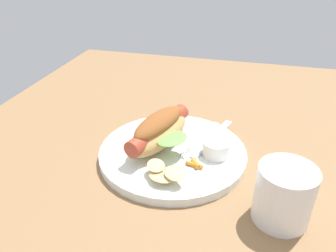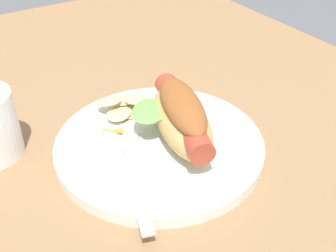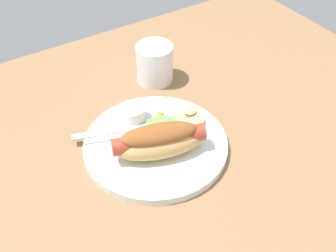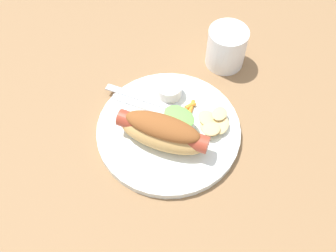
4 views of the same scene
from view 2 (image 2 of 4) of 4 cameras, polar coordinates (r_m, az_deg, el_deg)
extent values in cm
cube|color=olive|center=(57.18, -1.37, -2.64)|extent=(120.00, 90.00, 1.80)
cylinder|color=white|center=(54.47, -1.20, -2.59)|extent=(27.13, 27.13, 1.60)
ellipsoid|color=tan|center=(53.12, 1.91, 0.77)|extent=(17.38, 10.99, 5.11)
cylinder|color=#A33D28|center=(52.61, 1.93, 1.57)|extent=(16.92, 8.09, 3.14)
ellipsoid|color=brown|center=(51.84, 1.96, 2.87)|extent=(14.58, 8.73, 3.06)
ellipsoid|color=#6BB74C|center=(52.81, -2.38, 1.87)|extent=(7.45, 7.04, 0.80)
cylinder|color=white|center=(50.14, -8.84, -3.75)|extent=(4.98, 4.98, 2.82)
cube|color=silver|center=(47.94, -2.49, -7.36)|extent=(11.21, 4.77, 0.40)
cube|color=silver|center=(53.52, -3.62, -2.11)|extent=(3.13, 1.30, 0.40)
cube|color=silver|center=(53.46, -4.09, -2.18)|extent=(3.13, 1.30, 0.40)
cube|color=silver|center=(53.41, -4.57, -2.24)|extent=(3.13, 1.30, 0.40)
cube|color=silver|center=(47.75, -4.62, -7.71)|extent=(15.43, 6.32, 0.36)
ellipsoid|color=#DABD7B|center=(59.29, -5.12, 2.03)|extent=(4.85, 4.72, 0.50)
ellipsoid|color=#DABD7B|center=(58.19, -6.72, 1.74)|extent=(5.47, 5.51, 0.70)
ellipsoid|color=#DABD7B|center=(60.21, -6.43, 3.53)|extent=(4.02, 4.87, 0.64)
ellipsoid|color=#DABD7B|center=(58.93, -4.53, 3.63)|extent=(4.48, 4.23, 0.81)
ellipsoid|color=#DABD7B|center=(58.94, -8.15, 3.38)|extent=(4.08, 4.43, 0.98)
cylinder|color=orange|center=(55.01, -7.81, -0.98)|extent=(1.46, 3.17, 0.78)
cylinder|color=orange|center=(54.73, -7.89, -1.09)|extent=(2.33, 2.04, 0.96)
camera|label=1|loc=(0.87, -30.91, 32.41)|focal=35.34mm
camera|label=3|loc=(0.73, 64.95, 37.03)|focal=43.58mm
camera|label=4|loc=(0.76, 37.94, 50.93)|focal=39.80mm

